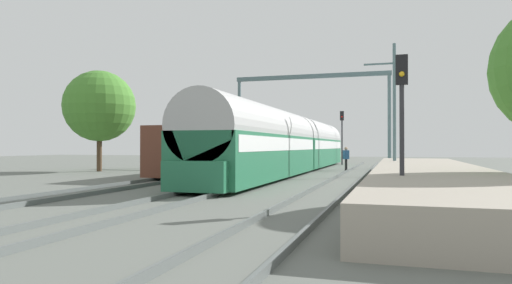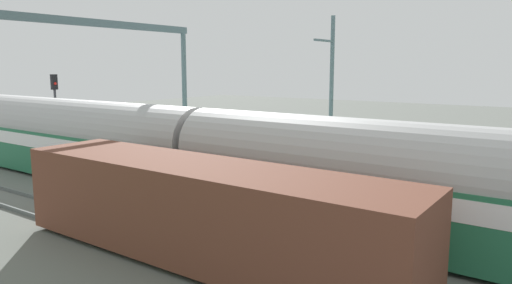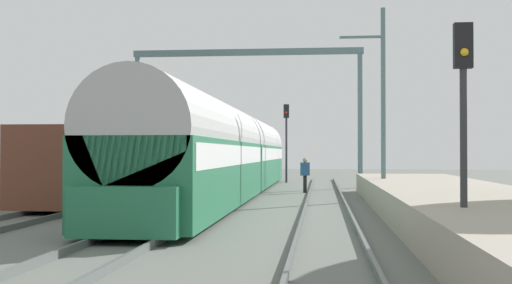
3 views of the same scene
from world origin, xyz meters
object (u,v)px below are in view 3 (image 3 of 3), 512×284
passenger_train (230,153)px  freight_car (110,165)px  person_crossing (305,172)px  railway_signal_near (463,104)px  railway_signal_far (286,133)px  catenary_gantry (247,87)px

passenger_train → freight_car: (-4.38, -3.95, -0.50)m
person_crossing → railway_signal_near: (3.59, -18.99, 1.91)m
passenger_train → railway_signal_far: 13.42m
passenger_train → railway_signal_far: size_ratio=6.37×
freight_car → railway_signal_far: railway_signal_far is taller
freight_car → person_crossing: size_ratio=7.51×
freight_car → railway_signal_near: bearing=-48.3°
person_crossing → railway_signal_far: bearing=-120.8°
passenger_train → person_crossing: size_ratio=18.99×
freight_car → railway_signal_far: (6.29, 17.17, 1.82)m
person_crossing → railway_signal_far: size_ratio=0.34×
freight_car → catenary_gantry: catenary_gantry is taller
railway_signal_near → passenger_train: bearing=112.7°
passenger_train → person_crossing: 4.19m
freight_car → person_crossing: 9.96m
railway_signal_far → catenary_gantry: catenary_gantry is taller
person_crossing → railway_signal_far: (-1.50, 10.98, 2.26)m
railway_signal_far → catenary_gantry: bearing=-107.1°
person_crossing → catenary_gantry: bearing=-92.7°
passenger_train → freight_car: bearing=-137.9°
catenary_gantry → railway_signal_near: bearing=-73.5°
passenger_train → catenary_gantry: 7.89m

